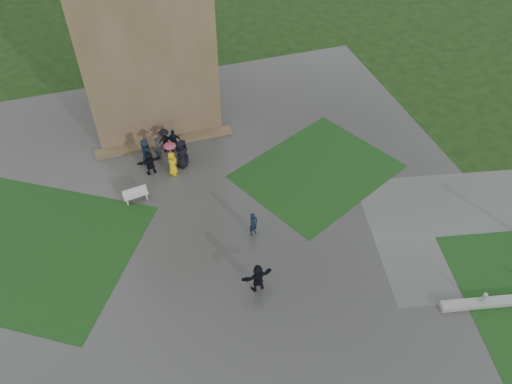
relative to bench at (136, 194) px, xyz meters
name	(u,v)px	position (x,y,z in m)	size (l,w,h in m)	color
ground	(202,267)	(2.52, -5.93, -0.44)	(120.00, 120.00, 0.00)	black
plaza	(194,239)	(2.52, -3.93, -0.43)	(34.00, 34.00, 0.02)	#363633
lawn_inset_left	(29,248)	(-5.98, -1.93, -0.42)	(11.00, 9.00, 0.01)	#133613
lawn_inset_right	(317,171)	(11.02, -0.93, -0.42)	(9.00, 7.00, 0.01)	#133613
tower_plinth	(165,142)	(2.52, 4.67, -0.31)	(9.00, 0.80, 0.22)	brown
bench	(136,194)	(0.00, 0.00, 0.00)	(1.46, 0.62, 0.82)	beige
visitor_cluster	(167,148)	(2.43, 2.73, 0.70)	(3.32, 3.08, 2.59)	black
pedestrian_mid	(253,224)	(5.72, -4.56, 0.34)	(0.56, 0.36, 1.52)	black
pedestrian_near	(258,278)	(4.84, -8.04, 0.44)	(1.60, 0.57, 1.72)	black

